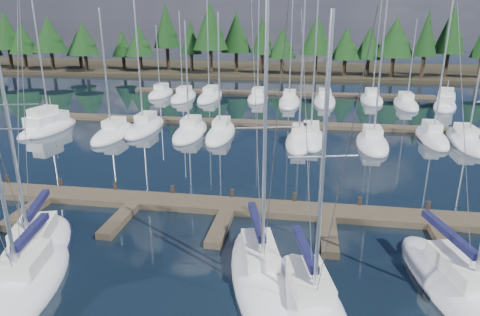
% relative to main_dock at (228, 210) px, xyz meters
% --- Properties ---
extents(ground, '(260.00, 260.00, 0.00)m').
position_rel_main_dock_xyz_m(ground, '(0.00, 12.64, -0.20)').
color(ground, black).
rests_on(ground, ground).
extents(far_shore, '(220.00, 30.00, 0.60)m').
position_rel_main_dock_xyz_m(far_shore, '(0.00, 72.64, 0.10)').
color(far_shore, '#2F281A').
rests_on(far_shore, ground).
extents(main_dock, '(44.00, 6.13, 0.90)m').
position_rel_main_dock_xyz_m(main_dock, '(0.00, 0.00, 0.00)').
color(main_dock, '#4E4231').
rests_on(main_dock, ground).
extents(back_docks, '(50.00, 21.80, 0.40)m').
position_rel_main_dock_xyz_m(back_docks, '(0.00, 32.23, -0.00)').
color(back_docks, '#4E4231').
rests_on(back_docks, ground).
extents(front_sailboat_1, '(5.59, 9.08, 14.19)m').
position_rel_main_dock_xyz_m(front_sailboat_1, '(-8.61, -6.44, 0.08)').
color(front_sailboat_1, white).
rests_on(front_sailboat_1, ground).
extents(front_sailboat_2, '(4.15, 8.16, 13.54)m').
position_rel_main_dock_xyz_m(front_sailboat_2, '(-7.29, -9.10, 0.09)').
color(front_sailboat_2, white).
rests_on(front_sailboat_2, ground).
extents(front_sailboat_3, '(4.80, 9.40, 13.30)m').
position_rel_main_dock_xyz_m(front_sailboat_3, '(2.78, -6.66, 0.08)').
color(front_sailboat_3, white).
rests_on(front_sailboat_3, ground).
extents(front_sailboat_4, '(4.81, 9.14, 12.50)m').
position_rel_main_dock_xyz_m(front_sailboat_4, '(5.02, -8.70, 0.07)').
color(front_sailboat_4, white).
rests_on(front_sailboat_4, ground).
extents(front_sailboat_5, '(5.24, 10.34, 15.66)m').
position_rel_main_dock_xyz_m(front_sailboat_5, '(11.46, -6.62, 0.09)').
color(front_sailboat_5, white).
rests_on(front_sailboat_5, ground).
extents(back_sailboat_rows, '(44.20, 31.92, 16.95)m').
position_rel_main_dock_xyz_m(back_sailboat_rows, '(-0.43, 27.32, 0.06)').
color(back_sailboat_rows, white).
rests_on(back_sailboat_rows, ground).
extents(motor_yacht_left, '(3.90, 8.65, 4.17)m').
position_rel_main_dock_xyz_m(motor_yacht_left, '(-22.53, 16.80, 0.26)').
color(motor_yacht_left, white).
rests_on(motor_yacht_left, ground).
extents(motor_yacht_right, '(5.03, 8.83, 4.19)m').
position_rel_main_dock_xyz_m(motor_yacht_right, '(22.53, 36.12, 0.26)').
color(motor_yacht_right, white).
rests_on(motor_yacht_right, ground).
extents(tree_line, '(186.38, 11.43, 13.74)m').
position_rel_main_dock_xyz_m(tree_line, '(-1.49, 62.83, 7.16)').
color(tree_line, black).
rests_on(tree_line, far_shore).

